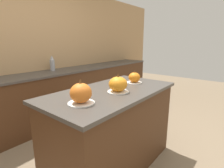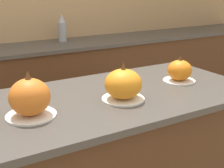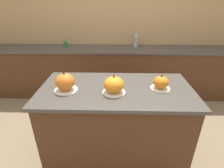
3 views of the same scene
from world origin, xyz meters
The scene contains 8 objects.
ground_plane centered at (0.00, 0.00, 0.00)m, with size 12.00×12.00×0.00m, color #847056.
wall_back centered at (0.00, 1.91, 1.25)m, with size 8.00×0.06×2.50m.
kitchen_island centered at (0.00, 0.00, 0.47)m, with size 1.56×0.80×0.94m.
back_counter centered at (0.00, 1.58, 0.47)m, with size 6.00×0.60×0.93m.
pumpkin_cake_left centered at (-0.50, -0.06, 1.02)m, with size 0.23×0.23×0.22m.
pumpkin_cake_center centered at (-0.02, -0.09, 1.02)m, with size 0.22×0.22×0.20m.
pumpkin_cake_right centered at (0.45, 0.00, 1.00)m, with size 0.20×0.20×0.16m.
bottle_tall centered at (0.36, 1.70, 1.07)m, with size 0.09×0.09×0.28m.
Camera 1 is at (-1.42, -1.15, 1.44)m, focal length 28.00 mm.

